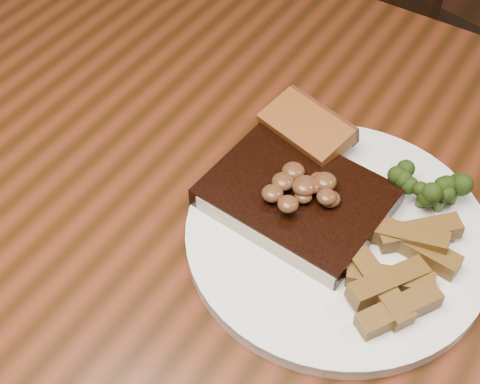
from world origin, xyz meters
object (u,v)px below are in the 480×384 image
(steak, at_px, (297,197))
(potato_wedges, at_px, (391,267))
(garlic_bread, at_px, (304,141))
(chair_far, at_px, (361,43))
(dining_table, at_px, (227,272))
(plate, at_px, (337,235))

(steak, distance_m, potato_wedges, 0.12)
(garlic_bread, bearing_deg, chair_far, 120.44)
(garlic_bread, distance_m, potato_wedges, 0.18)
(dining_table, distance_m, plate, 0.15)
(chair_far, relative_size, steak, 4.86)
(dining_table, height_order, garlic_bread, garlic_bread)
(dining_table, relative_size, plate, 5.28)
(plate, distance_m, potato_wedges, 0.07)
(chair_far, xyz_separation_m, plate, (0.26, -0.68, 0.29))
(dining_table, relative_size, chair_far, 1.89)
(chair_far, relative_size, garlic_bread, 8.80)
(steak, bearing_deg, garlic_bread, 117.86)
(chair_far, relative_size, plate, 2.79)
(garlic_bread, xyz_separation_m, potato_wedges, (0.15, -0.10, 0.00))
(plate, height_order, garlic_bread, garlic_bread)
(dining_table, xyz_separation_m, steak, (0.06, 0.05, 0.12))
(plate, distance_m, steak, 0.06)
(plate, relative_size, steak, 1.74)
(chair_far, bearing_deg, plate, 123.86)
(dining_table, xyz_separation_m, garlic_bread, (0.02, 0.13, 0.12))
(steak, bearing_deg, dining_table, -134.42)
(steak, bearing_deg, plate, -3.94)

